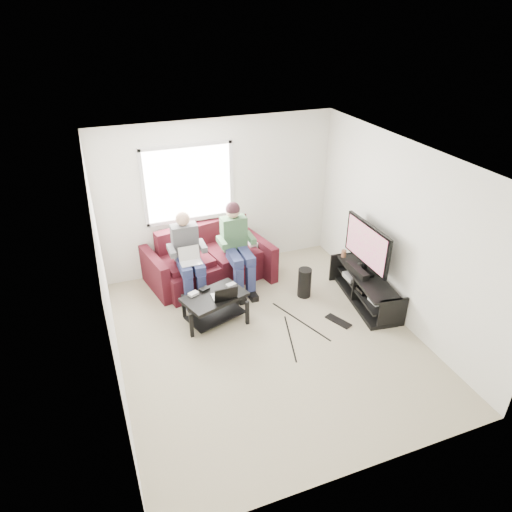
% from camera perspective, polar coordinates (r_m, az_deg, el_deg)
% --- Properties ---
extents(floor, '(4.50, 4.50, 0.00)m').
position_cam_1_polar(floor, '(6.54, 1.50, -10.29)').
color(floor, tan).
rests_on(floor, ground).
extents(ceiling, '(4.50, 4.50, 0.00)m').
position_cam_1_polar(ceiling, '(5.28, 1.87, 12.04)').
color(ceiling, white).
rests_on(ceiling, wall_back).
extents(wall_back, '(4.50, 0.00, 4.50)m').
position_cam_1_polar(wall_back, '(7.72, -4.66, 7.41)').
color(wall_back, white).
rests_on(wall_back, floor).
extents(wall_front, '(4.50, 0.00, 4.50)m').
position_cam_1_polar(wall_front, '(4.21, 13.61, -14.62)').
color(wall_front, white).
rests_on(wall_front, floor).
extents(wall_left, '(0.00, 4.50, 4.50)m').
position_cam_1_polar(wall_left, '(5.47, -18.21, -3.94)').
color(wall_left, white).
rests_on(wall_left, floor).
extents(wall_right, '(0.00, 4.50, 4.50)m').
position_cam_1_polar(wall_right, '(6.73, 17.67, 2.64)').
color(wall_right, white).
rests_on(wall_right, floor).
extents(window, '(1.48, 0.04, 1.28)m').
position_cam_1_polar(window, '(7.49, -8.42, 8.94)').
color(window, white).
rests_on(window, wall_back).
extents(sofa, '(2.14, 1.25, 0.92)m').
position_cam_1_polar(sofa, '(7.69, -5.99, -0.77)').
color(sofa, '#451116').
rests_on(sofa, floor).
extents(person_left, '(0.40, 0.70, 1.38)m').
position_cam_1_polar(person_left, '(7.10, -8.51, 0.33)').
color(person_left, navy).
rests_on(person_left, sofa).
extents(person_right, '(0.40, 0.71, 1.43)m').
position_cam_1_polar(person_right, '(7.26, -2.43, 1.89)').
color(person_right, navy).
rests_on(person_right, sofa).
extents(laptop_silver, '(0.38, 0.33, 0.24)m').
position_cam_1_polar(laptop_silver, '(6.96, -8.18, -0.41)').
color(laptop_silver, silver).
rests_on(laptop_silver, person_left).
extents(coffee_table, '(1.02, 0.80, 0.45)m').
position_cam_1_polar(coffee_table, '(6.70, -5.18, -5.76)').
color(coffee_table, black).
rests_on(coffee_table, floor).
extents(laptop_black, '(0.40, 0.33, 0.24)m').
position_cam_1_polar(laptop_black, '(6.53, -4.06, -4.23)').
color(laptop_black, black).
rests_on(laptop_black, coffee_table).
extents(controller_a, '(0.16, 0.14, 0.04)m').
position_cam_1_polar(controller_a, '(6.67, -7.83, -4.70)').
color(controller_a, silver).
rests_on(controller_a, coffee_table).
extents(controller_b, '(0.16, 0.14, 0.04)m').
position_cam_1_polar(controller_b, '(6.75, -6.47, -4.14)').
color(controller_b, black).
rests_on(controller_b, coffee_table).
extents(controller_c, '(0.16, 0.12, 0.04)m').
position_cam_1_polar(controller_c, '(6.81, -3.15, -3.64)').
color(controller_c, gray).
rests_on(controller_c, coffee_table).
extents(tv_stand, '(0.64, 1.52, 0.49)m').
position_cam_1_polar(tv_stand, '(7.35, 13.48, -4.09)').
color(tv_stand, black).
rests_on(tv_stand, floor).
extents(tv, '(0.12, 1.10, 0.81)m').
position_cam_1_polar(tv, '(7.06, 13.70, 1.26)').
color(tv, black).
rests_on(tv, tv_stand).
extents(soundbar, '(0.12, 0.50, 0.10)m').
position_cam_1_polar(soundbar, '(7.20, 12.54, -1.77)').
color(soundbar, black).
rests_on(soundbar, tv_stand).
extents(drink_cup, '(0.08, 0.08, 0.12)m').
position_cam_1_polar(drink_cup, '(7.61, 10.92, 0.31)').
color(drink_cup, '#965F40').
rests_on(drink_cup, tv_stand).
extents(console_white, '(0.30, 0.22, 0.06)m').
position_cam_1_polar(console_white, '(7.05, 15.28, -5.26)').
color(console_white, silver).
rests_on(console_white, tv_stand).
extents(console_grey, '(0.34, 0.26, 0.08)m').
position_cam_1_polar(console_grey, '(7.52, 12.33, -2.42)').
color(console_grey, gray).
rests_on(console_grey, tv_stand).
extents(console_black, '(0.38, 0.30, 0.07)m').
position_cam_1_polar(console_black, '(7.28, 13.75, -3.80)').
color(console_black, black).
rests_on(console_black, tv_stand).
extents(subwoofer, '(0.21, 0.21, 0.49)m').
position_cam_1_polar(subwoofer, '(7.31, 6.08, -3.34)').
color(subwoofer, black).
rests_on(subwoofer, floor).
extents(keyboard_floor, '(0.29, 0.43, 0.02)m').
position_cam_1_polar(keyboard_floor, '(6.94, 10.25, -8.01)').
color(keyboard_floor, black).
rests_on(keyboard_floor, floor).
extents(end_table, '(0.35, 0.35, 0.61)m').
position_cam_1_polar(end_table, '(7.88, -0.14, -0.30)').
color(end_table, black).
rests_on(end_table, floor).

